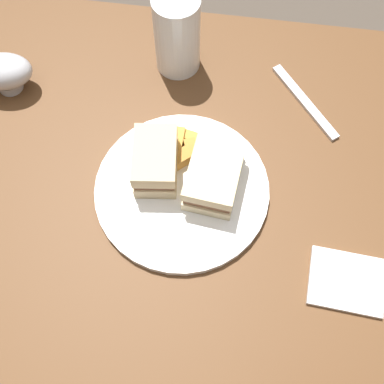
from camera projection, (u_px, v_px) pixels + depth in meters
name	position (u px, v px, depth m)	size (l,w,h in m)	color
ground_plane	(197.00, 305.00, 1.46)	(6.00, 6.00, 0.00)	#4C4238
dining_table	(199.00, 272.00, 1.11)	(1.12, 0.84, 0.78)	brown
plate	(182.00, 190.00, 0.76)	(0.28, 0.28, 0.01)	white
sandwich_half_left	(214.00, 175.00, 0.73)	(0.09, 0.12, 0.06)	beige
sandwich_half_right	(156.00, 162.00, 0.74)	(0.08, 0.11, 0.06)	#CCB284
potato_wedge_front	(183.00, 157.00, 0.77)	(0.05, 0.02, 0.02)	#B77F33
potato_wedge_middle	(192.00, 150.00, 0.77)	(0.04, 0.02, 0.02)	#B77F33
potato_wedge_back	(178.00, 141.00, 0.78)	(0.04, 0.02, 0.02)	gold
potato_wedge_left_edge	(187.00, 136.00, 0.79)	(0.04, 0.02, 0.02)	gold
potato_wedge_right_edge	(214.00, 156.00, 0.77)	(0.05, 0.02, 0.02)	#AD702D
pint_glass	(177.00, 38.00, 0.82)	(0.08, 0.08, 0.15)	white
gravy_boat	(2.00, 72.00, 0.82)	(0.12, 0.09, 0.07)	#B7B7BC
napkin	(346.00, 281.00, 0.70)	(0.11, 0.09, 0.01)	white
fork	(305.00, 102.00, 0.84)	(0.18, 0.02, 0.01)	silver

